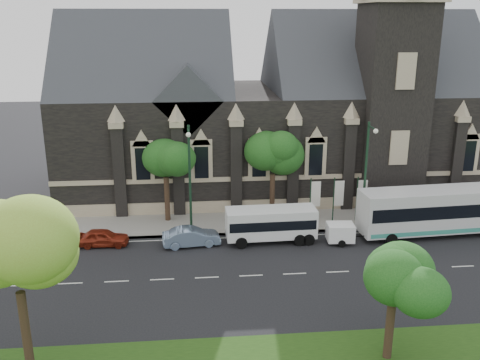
{
  "coord_description": "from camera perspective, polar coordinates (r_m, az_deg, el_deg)",
  "views": [
    {
      "loc": [
        -3.7,
        -31.98,
        16.84
      ],
      "look_at": [
        -0.2,
        6.0,
        4.95
      ],
      "focal_mm": 39.44,
      "sensor_mm": 36.0,
      "label": 1
    }
  ],
  "objects": [
    {
      "name": "shuttle_bus",
      "position": [
        40.97,
        3.39,
        -4.63
      ],
      "size": [
        7.0,
        2.63,
        2.68
      ],
      "rotation": [
        0.0,
        0.0,
        0.03
      ],
      "color": "white",
      "rests_on": "ground"
    },
    {
      "name": "tree_park_east",
      "position": [
        27.57,
        16.59,
        -9.78
      ],
      "size": [
        3.4,
        3.4,
        6.28
      ],
      "color": "black",
      "rests_on": "ground"
    },
    {
      "name": "banner_flag_center",
      "position": [
        45.08,
        10.46,
        -1.69
      ],
      "size": [
        0.9,
        0.1,
        4.0
      ],
      "color": "#163320",
      "rests_on": "ground"
    },
    {
      "name": "banner_flag_right",
      "position": [
        45.65,
        12.88,
        -1.6
      ],
      "size": [
        0.9,
        0.1,
        4.0
      ],
      "color": "#163320",
      "rests_on": "ground"
    },
    {
      "name": "museum",
      "position": [
        52.25,
        4.57,
        7.7
      ],
      "size": [
        40.0,
        17.7,
        29.9
      ],
      "color": "black",
      "rests_on": "ground"
    },
    {
      "name": "street_lamp_mid",
      "position": [
        40.8,
        -5.46,
        0.53
      ],
      "size": [
        0.36,
        1.88,
        9.0
      ],
      "color": "#163320",
      "rests_on": "ground"
    },
    {
      "name": "sedan",
      "position": [
        40.63,
        -5.28,
        -6.14
      ],
      "size": [
        4.53,
        2.03,
        1.44
      ],
      "primitive_type": "imported",
      "rotation": [
        0.0,
        0.0,
        1.69
      ],
      "color": "#7D95B5",
      "rests_on": "ground"
    },
    {
      "name": "car_far_white",
      "position": [
        42.51,
        -21.61,
        -6.17
      ],
      "size": [
        5.63,
        2.83,
        1.57
      ],
      "primitive_type": "imported",
      "rotation": [
        0.0,
        0.0,
        1.69
      ],
      "color": "white",
      "rests_on": "ground"
    },
    {
      "name": "ground",
      "position": [
        36.33,
        1.21,
        -10.3
      ],
      "size": [
        160.0,
        160.0,
        0.0
      ],
      "primitive_type": "plane",
      "color": "black",
      "rests_on": "ground"
    },
    {
      "name": "tree_walk_right",
      "position": [
        44.63,
        3.82,
        2.98
      ],
      "size": [
        4.08,
        4.08,
        7.8
      ],
      "color": "black",
      "rests_on": "ground"
    },
    {
      "name": "banner_flag_left",
      "position": [
        44.59,
        7.98,
        -1.78
      ],
      "size": [
        0.9,
        0.1,
        4.0
      ],
      "color": "#163320",
      "rests_on": "ground"
    },
    {
      "name": "box_trailer",
      "position": [
        41.54,
        10.8,
        -5.58
      ],
      "size": [
        2.99,
        1.76,
        1.58
      ],
      "rotation": [
        0.0,
        0.0,
        -0.07
      ],
      "color": "white",
      "rests_on": "ground"
    },
    {
      "name": "tree_park_near",
      "position": [
        26.69,
        -22.56,
        -7.09
      ],
      "size": [
        4.42,
        4.42,
        8.56
      ],
      "color": "black",
      "rests_on": "ground"
    },
    {
      "name": "tree_walk_left",
      "position": [
        44.16,
        -7.82,
        2.58
      ],
      "size": [
        3.91,
        3.91,
        7.64
      ],
      "color": "black",
      "rests_on": "ground"
    },
    {
      "name": "car_far_red",
      "position": [
        41.82,
        -14.61,
        -6.04
      ],
      "size": [
        3.95,
        1.72,
        1.32
      ],
      "primitive_type": "imported",
      "rotation": [
        0.0,
        0.0,
        1.53
      ],
      "color": "maroon",
      "rests_on": "ground"
    },
    {
      "name": "street_lamp_near",
      "position": [
        43.03,
        13.52,
        1.01
      ],
      "size": [
        0.36,
        1.88,
        9.0
      ],
      "color": "#163320",
      "rests_on": "ground"
    },
    {
      "name": "tour_coach",
      "position": [
        44.95,
        20.83,
        -3.06
      ],
      "size": [
        13.18,
        3.69,
        3.8
      ],
      "rotation": [
        0.0,
        0.0,
        0.07
      ],
      "color": "silver",
      "rests_on": "ground"
    },
    {
      "name": "sidewalk",
      "position": [
        44.89,
        -0.15,
        -4.61
      ],
      "size": [
        80.0,
        5.0,
        0.15
      ],
      "primitive_type": "cube",
      "color": "gray",
      "rests_on": "ground"
    }
  ]
}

